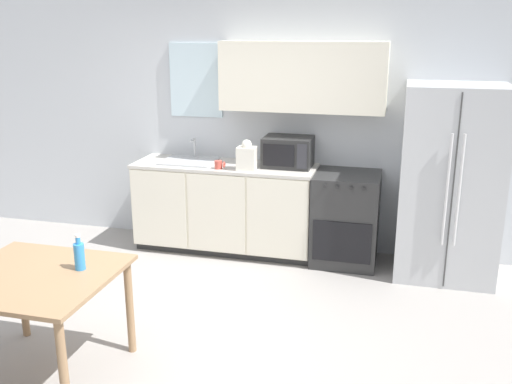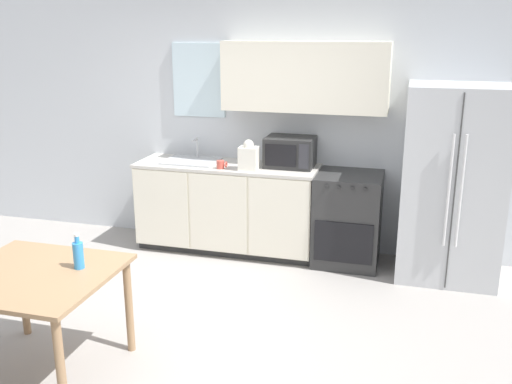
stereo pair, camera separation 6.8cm
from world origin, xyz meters
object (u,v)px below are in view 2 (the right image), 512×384
at_px(coffee_mug, 221,165).
at_px(drink_bottle, 78,254).
at_px(oven_range, 348,219).
at_px(dining_table, 35,287).
at_px(microwave, 290,152).
at_px(refrigerator, 452,184).

xyz_separation_m(coffee_mug, drink_bottle, (-0.27, -2.15, -0.13)).
bearing_deg(oven_range, dining_table, -125.57).
bearing_deg(microwave, coffee_mug, -156.84).
bearing_deg(microwave, oven_range, -8.20).
distance_m(oven_range, microwave, 0.88).
relative_size(refrigerator, dining_table, 1.78).
height_order(dining_table, drink_bottle, drink_bottle).
xyz_separation_m(refrigerator, dining_table, (-2.72, -2.43, -0.26)).
height_order(oven_range, drink_bottle, drink_bottle).
distance_m(refrigerator, microwave, 1.57).
relative_size(microwave, dining_table, 0.48).
bearing_deg(microwave, refrigerator, -5.33).
relative_size(refrigerator, coffee_mug, 16.99).
bearing_deg(drink_bottle, oven_range, 56.78).
bearing_deg(dining_table, coffee_mug, 77.19).
height_order(refrigerator, coffee_mug, refrigerator).
distance_m(microwave, dining_table, 2.86).
bearing_deg(refrigerator, coffee_mug, -176.64).
xyz_separation_m(microwave, drink_bottle, (-0.91, -2.42, -0.24)).
bearing_deg(dining_table, refrigerator, 41.77).
bearing_deg(oven_range, coffee_mug, -171.57).
distance_m(refrigerator, dining_table, 3.66).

